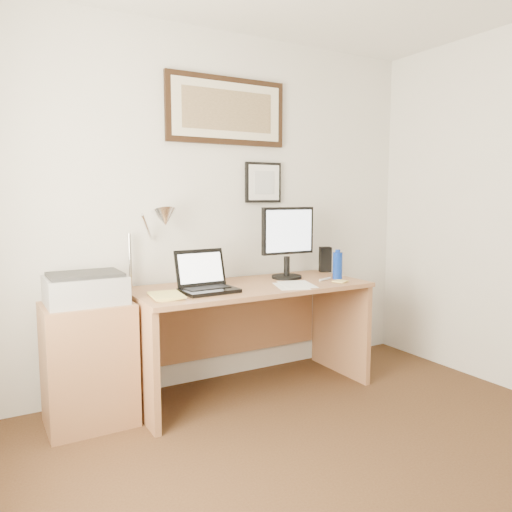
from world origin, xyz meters
TOP-DOWN VIEW (x-y plane):
  - wall_back at (0.00, 2.00)m, footprint 3.50×0.02m
  - side_cabinet at (-0.92, 1.68)m, footprint 0.50×0.40m
  - water_bottle at (0.82, 1.53)m, footprint 0.07×0.07m
  - bottle_cap at (0.82, 1.53)m, footprint 0.04×0.04m
  - speaker at (0.95, 1.86)m, footprint 0.11×0.11m
  - paper_sheet_a at (0.36, 1.46)m, footprint 0.28×0.33m
  - paper_sheet_b at (0.43, 1.48)m, footprint 0.29×0.34m
  - sticky_pad at (0.74, 1.41)m, footprint 0.12×0.12m
  - marker_pen at (0.70, 1.53)m, footprint 0.14×0.06m
  - book at (-0.58, 1.53)m, footprint 0.21×0.27m
  - desk at (0.15, 1.72)m, footprint 1.60×0.70m
  - laptop at (-0.20, 1.58)m, footprint 0.35×0.30m
  - lcd_monitor at (0.52, 1.74)m, footprint 0.42×0.22m
  - printer at (-0.92, 1.69)m, footprint 0.44×0.34m
  - desk_lamp at (-0.41, 1.81)m, footprint 0.29×0.27m
  - picture_large at (0.15, 1.97)m, footprint 0.92×0.04m
  - picture_small at (0.45, 1.97)m, footprint 0.30×0.03m

SIDE VIEW (x-z plane):
  - side_cabinet at x=-0.92m, z-range 0.00..0.73m
  - desk at x=0.15m, z-range 0.14..0.89m
  - paper_sheet_a at x=0.36m, z-range 0.75..0.75m
  - paper_sheet_b at x=0.43m, z-range 0.75..0.75m
  - sticky_pad at x=0.74m, z-range 0.75..0.76m
  - marker_pen at x=0.70m, z-range 0.75..0.77m
  - book at x=-0.58m, z-range 0.75..0.77m
  - laptop at x=-0.20m, z-range 0.68..0.94m
  - printer at x=-0.92m, z-range 0.73..0.91m
  - water_bottle at x=0.82m, z-range 0.75..0.95m
  - speaker at x=0.95m, z-range 0.75..0.95m
  - bottle_cap at x=0.82m, z-range 0.95..0.97m
  - lcd_monitor at x=0.52m, z-range 0.78..1.30m
  - desk_lamp at x=-0.41m, z-range 0.92..1.45m
  - wall_back at x=0.00m, z-range 0.00..2.50m
  - picture_small at x=0.45m, z-range 1.30..1.60m
  - picture_large at x=0.15m, z-range 1.72..2.19m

